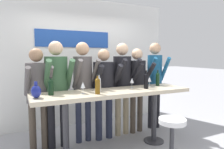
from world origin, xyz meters
TOP-DOWN VIEW (x-y plane):
  - back_wall at (-0.00, 1.59)m, footprint 4.16×0.12m
  - tasting_table at (0.00, 0.00)m, footprint 2.56×0.66m
  - bar_stool at (0.53, -0.75)m, footprint 0.40×0.40m
  - person_far_left at (-1.12, 0.54)m, footprint 0.43×0.54m
  - person_left at (-0.82, 0.51)m, footprint 0.46×0.57m
  - person_center_left at (-0.36, 0.54)m, footprint 0.42×0.55m
  - person_center at (0.03, 0.49)m, footprint 0.47×0.56m
  - person_center_right at (0.43, 0.53)m, footprint 0.45×0.58m
  - person_right at (0.76, 0.53)m, footprint 0.46×0.57m
  - person_far_right at (1.23, 0.57)m, footprint 0.44×0.58m
  - wine_bottle_0 at (0.56, -0.06)m, footprint 0.08×0.08m
  - wine_bottle_1 at (-0.26, 0.02)m, footprint 0.06×0.06m
  - wine_bottle_2 at (0.95, 0.13)m, footprint 0.07×0.07m
  - wine_bottle_3 at (-0.35, -0.15)m, footprint 0.07×0.07m
  - wine_bottle_4 at (-0.98, 0.05)m, footprint 0.08×0.08m
  - wine_glass_0 at (0.39, 0.11)m, footprint 0.07×0.07m
  - wine_glass_1 at (0.77, 0.12)m, footprint 0.07×0.07m
  - wine_glass_2 at (-0.54, -0.05)m, footprint 0.07×0.07m
  - decorative_vase at (-1.19, -0.07)m, footprint 0.13×0.13m

SIDE VIEW (x-z plane):
  - bar_stool at x=0.53m, z-range 0.11..0.79m
  - tasting_table at x=0.00m, z-range 0.36..1.36m
  - person_center at x=0.03m, z-range 0.19..1.87m
  - person_far_left at x=-1.12m, z-range 0.21..1.88m
  - person_right at x=0.76m, z-range 0.21..1.90m
  - decorative_vase at x=-1.19m, z-range 0.97..1.19m
  - person_left at x=-0.82m, z-range 0.22..2.01m
  - wine_bottle_4 at x=-0.98m, z-range 0.99..1.25m
  - wine_bottle_1 at x=-0.26m, z-range 0.98..1.26m
  - wine_glass_0 at x=0.39m, z-range 1.03..1.21m
  - wine_glass_1 at x=0.77m, z-range 1.03..1.21m
  - wine_glass_2 at x=-0.54m, z-range 1.03..1.21m
  - person_center_right at x=0.43m, z-range 0.23..2.02m
  - person_center_left at x=-0.36m, z-range 0.23..2.02m
  - wine_bottle_3 at x=-0.35m, z-range 0.99..1.27m
  - wine_bottle_2 at x=0.95m, z-range 0.98..1.28m
  - wine_bottle_0 at x=0.56m, z-range 0.98..1.30m
  - person_far_right at x=1.23m, z-range 0.25..2.07m
  - back_wall at x=0.00m, z-range 0.01..2.83m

